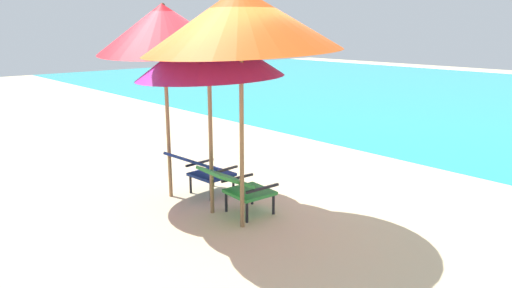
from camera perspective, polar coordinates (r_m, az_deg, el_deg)
The scene contains 6 objects.
ground_plane at distance 9.17m, azimuth 15.85°, elevation -1.18°, with size 40.00×40.00×0.00m, color beige.
lounge_chair_left at distance 6.59m, azimuth -6.52°, elevation -2.95°, with size 0.59×0.91×0.68m.
lounge_chair_right at distance 5.87m, azimuth -2.13°, elevation -5.01°, with size 0.59×0.91×0.68m.
beach_umbrella_left at distance 6.37m, azimuth -11.07°, elevation 13.52°, with size 2.41×2.43×2.66m.
beach_umbrella_center at distance 5.69m, azimuth -5.72°, elevation 11.02°, with size 2.52×2.52×2.37m.
beach_umbrella_right at distance 5.22m, azimuth -1.84°, elevation 14.69°, with size 2.82×2.84×2.77m.
Camera 1 is at (4.68, -3.54, 2.31)m, focal length 33.24 mm.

